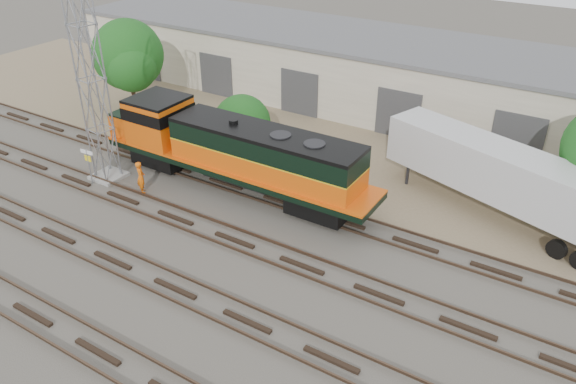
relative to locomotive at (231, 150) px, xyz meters
The scene contains 11 objects.
ground 7.36m from the locomotive, 59.85° to the right, with size 140.00×140.00×0.00m, color #47423A.
dirt_strip 9.95m from the locomotive, 68.83° to the left, with size 80.00×16.00×0.02m, color #726047.
tracks 9.94m from the locomotive, 68.83° to the right, with size 80.00×20.40×0.28m.
warehouse 17.34m from the locomotive, 78.25° to the left, with size 58.40×10.40×5.30m.
locomotive is the anchor object (origin of this frame).
signal_tower 8.62m from the locomotive, 156.98° to the right, with size 1.82×1.82×12.37m.
sign_post 8.55m from the locomotive, 150.66° to the right, with size 0.93×0.11×2.28m.
worker 5.48m from the locomotive, 141.53° to the right, with size 0.72×0.47×1.98m, color orange.
semi_trailer 14.93m from the locomotive, 19.85° to the left, with size 13.08×6.62×3.98m.
tree_west 15.17m from the locomotive, 157.01° to the left, with size 5.62×5.35×7.00m.
tree_mid 5.43m from the locomotive, 118.47° to the left, with size 4.09×3.90×3.90m.
Camera 1 is at (14.78, -17.06, 16.56)m, focal length 35.00 mm.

